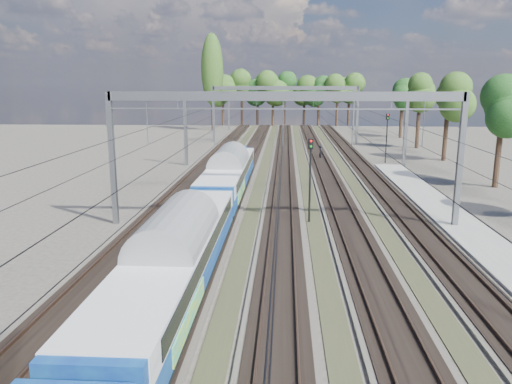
# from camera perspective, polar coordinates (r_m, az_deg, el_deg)

# --- Properties ---
(track_bed) EXTENTS (21.00, 130.00, 0.34)m
(track_bed) POSITION_cam_1_polar(r_m,az_deg,el_deg) (48.65, 3.13, 1.18)
(track_bed) COLOR #47423A
(track_bed) RESTS_ON ground
(catenary) EXTENTS (25.65, 130.00, 9.00)m
(catenary) POSITION_cam_1_polar(r_m,az_deg,el_deg) (55.50, 3.61, 9.12)
(catenary) COLOR slate
(catenary) RESTS_ON ground
(tree_belt) EXTENTS (40.45, 100.43, 11.87)m
(tree_belt) POSITION_cam_1_polar(r_m,az_deg,el_deg) (95.72, 7.57, 11.44)
(tree_belt) COLOR black
(tree_belt) RESTS_ON ground
(poplar) EXTENTS (4.40, 4.40, 19.04)m
(poplar) POSITION_cam_1_polar(r_m,az_deg,el_deg) (101.81, -5.03, 13.69)
(poplar) COLOR black
(poplar) RESTS_ON ground
(emu_train) EXTENTS (2.91, 61.59, 4.26)m
(emu_train) POSITION_cam_1_polar(r_m,az_deg,el_deg) (21.66, -9.33, -6.80)
(emu_train) COLOR black
(emu_train) RESTS_ON ground
(worker) EXTENTS (0.50, 0.70, 1.80)m
(worker) POSITION_cam_1_polar(r_m,az_deg,el_deg) (63.77, 7.41, 4.51)
(worker) COLOR black
(worker) RESTS_ON ground
(signal_near) EXTENTS (0.40, 0.37, 5.86)m
(signal_near) POSITION_cam_1_polar(r_m,az_deg,el_deg) (34.28, 6.22, 2.50)
(signal_near) COLOR black
(signal_near) RESTS_ON ground
(signal_far) EXTENTS (0.41, 0.37, 5.93)m
(signal_far) POSITION_cam_1_polar(r_m,az_deg,el_deg) (62.19, 14.73, 6.65)
(signal_far) COLOR black
(signal_far) RESTS_ON ground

